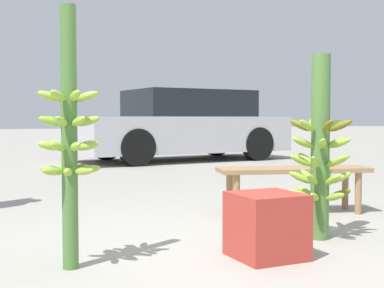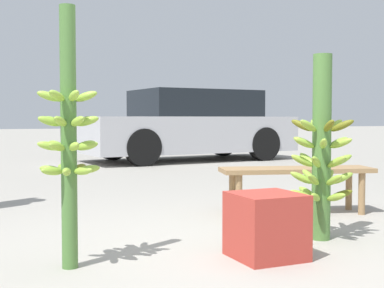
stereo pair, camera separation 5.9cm
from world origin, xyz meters
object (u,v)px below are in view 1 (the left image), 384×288
(parked_car, at_px, (183,126))
(market_bench, at_px, (293,174))
(produce_crate, at_px, (266,225))
(banana_stalk_left, at_px, (69,136))
(banana_stalk_center, at_px, (320,152))

(parked_car, bearing_deg, market_bench, 160.99)
(market_bench, xyz_separation_m, produce_crate, (-1.06, -1.20, -0.15))
(banana_stalk_left, relative_size, market_bench, 1.06)
(banana_stalk_left, xyz_separation_m, produce_crate, (1.15, -0.27, -0.56))
(market_bench, distance_m, produce_crate, 1.61)
(banana_stalk_center, relative_size, produce_crate, 3.27)
(banana_stalk_center, xyz_separation_m, market_bench, (0.44, 0.92, -0.27))
(parked_car, height_order, produce_crate, parked_car)
(banana_stalk_left, distance_m, parked_car, 7.83)
(banana_stalk_center, xyz_separation_m, parked_car, (1.98, 6.87, 0.07))
(banana_stalk_left, bearing_deg, banana_stalk_center, 0.26)
(banana_stalk_left, height_order, produce_crate, banana_stalk_left)
(banana_stalk_left, distance_m, market_bench, 2.43)
(banana_stalk_center, bearing_deg, parked_car, 73.92)
(produce_crate, bearing_deg, banana_stalk_left, 166.83)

